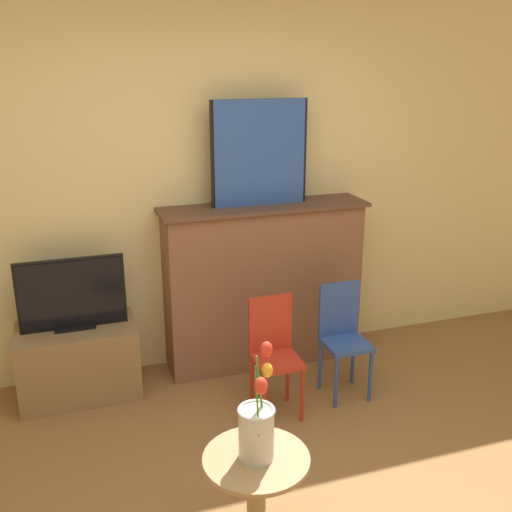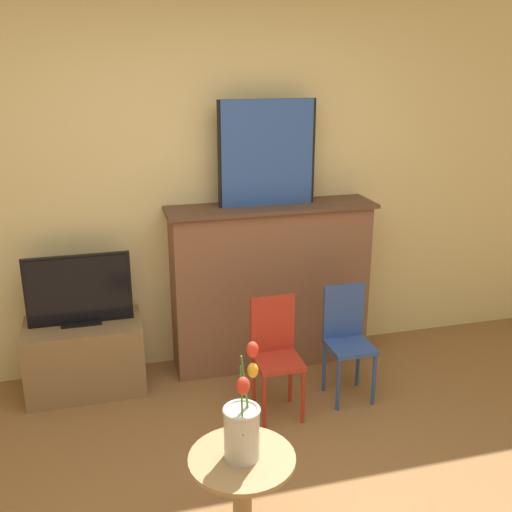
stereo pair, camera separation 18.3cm
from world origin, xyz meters
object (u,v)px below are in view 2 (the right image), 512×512
chair_red (276,349)px  vase_tulips (242,427)px  painting (267,153)px  chair_blue (347,335)px  tv_monitor (79,291)px

chair_red → vase_tulips: vase_tulips is taller
chair_red → vase_tulips: size_ratio=1.49×
chair_red → vase_tulips: 1.24m
painting → chair_blue: painting is taller
painting → chair_red: size_ratio=0.94×
chair_blue → vase_tulips: (-0.98, -1.18, 0.26)m
chair_red → chair_blue: bearing=8.1°
chair_blue → chair_red: bearing=-171.9°
chair_red → chair_blue: same height
painting → chair_red: painting is taller
vase_tulips → chair_red: bearing=66.6°
chair_red → vase_tulips: bearing=-113.4°
painting → vase_tulips: painting is taller
chair_blue → vase_tulips: 1.56m
tv_monitor → vase_tulips: size_ratio=1.33×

